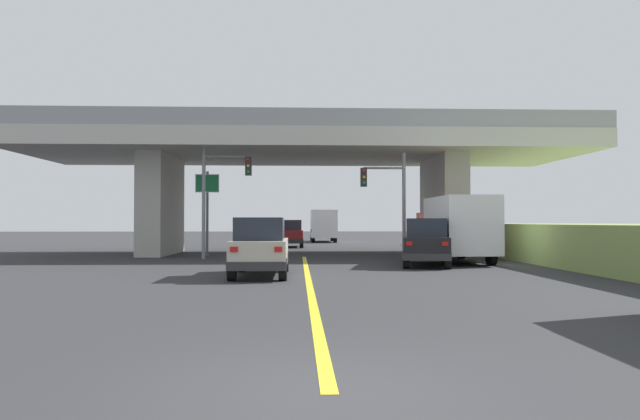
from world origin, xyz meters
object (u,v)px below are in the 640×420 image
(suv_crossing, at_px, (426,242))
(semi_truck_distant, at_px, (323,225))
(suv_lead, at_px, (261,247))
(traffic_signal_farside, at_px, (219,186))
(traffic_signal_nearside, at_px, (389,193))
(box_truck, at_px, (456,228))
(highway_sign, at_px, (207,195))
(sedan_oncoming, at_px, (291,234))

(suv_crossing, height_order, semi_truck_distant, semi_truck_distant)
(suv_lead, relative_size, traffic_signal_farside, 0.76)
(semi_truck_distant, bearing_deg, traffic_signal_nearside, -84.65)
(box_truck, distance_m, traffic_signal_nearside, 4.25)
(traffic_signal_nearside, relative_size, semi_truck_distant, 0.81)
(highway_sign, bearing_deg, suv_crossing, -35.49)
(suv_lead, relative_size, traffic_signal_nearside, 0.81)
(traffic_signal_nearside, xyz_separation_m, semi_truck_distant, (-2.31, 24.67, -1.79))
(box_truck, bearing_deg, sedan_oncoming, 115.68)
(sedan_oncoming, bearing_deg, highway_sign, -112.00)
(traffic_signal_nearside, distance_m, traffic_signal_farside, 8.70)
(suv_lead, xyz_separation_m, highway_sign, (-3.70, 11.94, 2.34))
(sedan_oncoming, bearing_deg, suv_crossing, -72.02)
(suv_lead, distance_m, highway_sign, 12.72)
(highway_sign, bearing_deg, traffic_signal_nearside, -14.81)
(traffic_signal_farside, height_order, highway_sign, traffic_signal_farside)
(highway_sign, bearing_deg, sedan_oncoming, 68.00)
(suv_lead, bearing_deg, suv_crossing, 33.44)
(sedan_oncoming, bearing_deg, traffic_signal_nearside, -68.96)
(sedan_oncoming, bearing_deg, semi_truck_distant, 75.17)
(semi_truck_distant, bearing_deg, suv_crossing, -84.05)
(sedan_oncoming, xyz_separation_m, traffic_signal_nearside, (5.24, -13.61, 2.35))
(suv_lead, bearing_deg, semi_truck_distant, 83.82)
(highway_sign, height_order, semi_truck_distant, highway_sign)
(sedan_oncoming, relative_size, traffic_signal_nearside, 0.83)
(suv_lead, distance_m, traffic_signal_farside, 10.13)
(suv_crossing, bearing_deg, traffic_signal_nearside, 110.56)
(suv_crossing, height_order, box_truck, box_truck)
(suv_lead, height_order, suv_crossing, same)
(box_truck, relative_size, traffic_signal_farside, 1.17)
(suv_crossing, relative_size, traffic_signal_farside, 0.85)
(highway_sign, bearing_deg, box_truck, -23.50)
(sedan_oncoming, distance_m, traffic_signal_farside, 14.28)
(sedan_oncoming, xyz_separation_m, highway_sign, (-4.46, -11.05, 2.34))
(traffic_signal_farside, bearing_deg, sedan_oncoming, 75.72)
(suv_lead, xyz_separation_m, traffic_signal_farside, (-2.70, 9.40, 2.67))
(suv_crossing, bearing_deg, semi_truck_distant, 107.54)
(traffic_signal_nearside, bearing_deg, suv_lead, -122.60)
(sedan_oncoming, bearing_deg, traffic_signal_farside, -104.28)
(suv_crossing, bearing_deg, sedan_oncoming, 119.57)
(traffic_signal_farside, xyz_separation_m, semi_truck_distant, (6.39, 24.65, -2.11))
(suv_crossing, relative_size, semi_truck_distant, 0.73)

